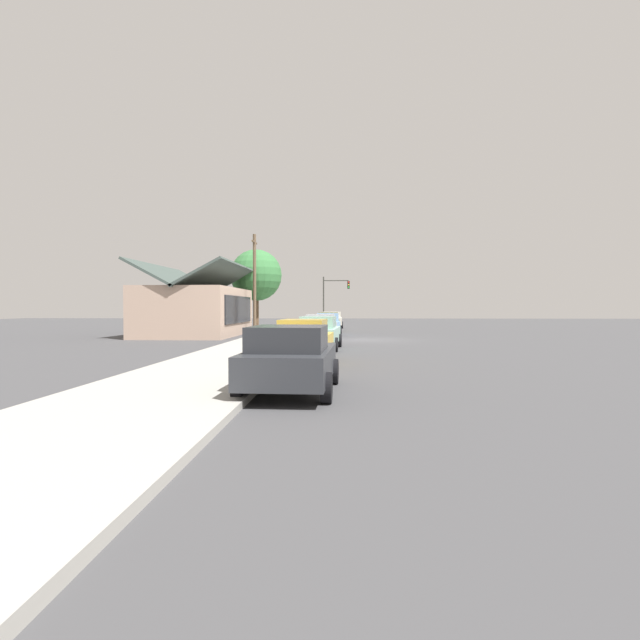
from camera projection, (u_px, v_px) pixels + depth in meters
name	position (u px, v px, depth m)	size (l,w,h in m)	color
ground_plane	(368.00, 340.00, 31.42)	(120.00, 120.00, 0.00)	#424244
sidewalk_curb	(278.00, 338.00, 31.68)	(60.00, 4.20, 0.16)	#A3A099
car_charcoal	(291.00, 358.00, 11.93)	(4.44, 2.22, 1.59)	#2D3035
car_mustard	(305.00, 341.00, 18.20)	(4.43, 2.14, 1.59)	gold
car_seafoam	(319.00, 332.00, 24.29)	(4.75, 2.15, 1.59)	#9ED1BC
car_silver	(321.00, 327.00, 31.01)	(4.68, 2.08, 1.59)	silver
car_skyblue	(327.00, 324.00, 36.83)	(4.94, 2.10, 1.59)	#8CB7E0
car_olive	(328.00, 321.00, 42.95)	(4.86, 2.16, 1.59)	olive
car_ivory	(332.00, 320.00, 49.32)	(4.61, 2.16, 1.59)	silver
storefront_building	(197.00, 310.00, 36.30)	(11.23, 6.31, 5.11)	tan
shade_tree	(256.00, 276.00, 43.48)	(4.40, 4.40, 6.96)	brown
traffic_light_main	(334.00, 293.00, 52.95)	(0.37, 2.79, 5.20)	#383833
utility_pole_wooden	(255.00, 282.00, 38.19)	(1.80, 0.24, 7.50)	brown
fire_hydrant_red	(313.00, 325.00, 44.54)	(0.22, 0.22, 0.71)	red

